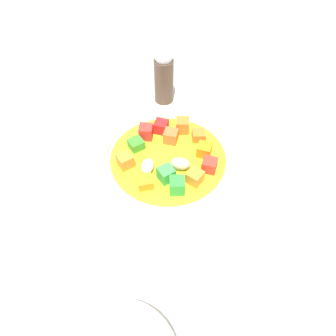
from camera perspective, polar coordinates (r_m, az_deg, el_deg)
name	(u,v)px	position (r cm, az deg, el deg)	size (l,w,h in cm)	color
ground_plane	(168,185)	(49.07, 0.00, -2.73)	(140.00, 140.00, 2.00)	#BAB2A0
soup_bowl_main	(168,167)	(46.03, 0.01, 0.24)	(18.08, 18.08, 6.65)	white
spoon	(74,157)	(52.28, -14.83, 1.80)	(20.79, 14.98, 0.94)	silver
pepper_shaker	(164,75)	(57.77, -0.67, 14.64)	(3.14, 3.14, 9.56)	#4C3828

